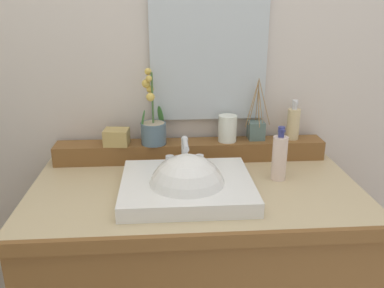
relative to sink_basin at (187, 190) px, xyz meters
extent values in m
cube|color=beige|center=(0.03, 0.50, 0.32)|extent=(2.90, 0.20, 2.42)
cube|color=tan|center=(0.03, 0.07, -0.03)|extent=(1.18, 0.65, 0.04)
cube|color=brown|center=(0.03, -0.26, -0.03)|extent=(1.18, 0.02, 0.04)
cube|color=brown|center=(0.03, 0.33, 0.02)|extent=(1.11, 0.11, 0.08)
cube|color=white|center=(0.00, 0.01, 0.01)|extent=(0.45, 0.38, 0.05)
sphere|color=white|center=(0.00, -0.01, -0.01)|extent=(0.27, 0.27, 0.27)
cylinder|color=silver|center=(0.00, 0.15, 0.09)|extent=(0.02, 0.02, 0.10)
cylinder|color=silver|center=(0.00, 0.09, 0.14)|extent=(0.02, 0.11, 0.02)
sphere|color=silver|center=(0.00, 0.15, 0.14)|extent=(0.03, 0.03, 0.03)
cylinder|color=silver|center=(-0.06, 0.15, 0.05)|extent=(0.03, 0.03, 0.04)
cylinder|color=silver|center=(0.06, 0.15, 0.05)|extent=(0.03, 0.03, 0.04)
cylinder|color=slate|center=(-0.12, 0.31, 0.11)|extent=(0.10, 0.10, 0.09)
cylinder|color=tan|center=(-0.12, 0.31, 0.14)|extent=(0.09, 0.09, 0.01)
cylinder|color=#476B38|center=(-0.12, 0.31, 0.25)|extent=(0.01, 0.01, 0.20)
ellipsoid|color=#387033|center=(-0.09, 0.35, 0.17)|extent=(0.04, 0.04, 0.10)
ellipsoid|color=#387033|center=(-0.16, 0.31, 0.17)|extent=(0.03, 0.03, 0.08)
sphere|color=gold|center=(-0.12, 0.29, 0.26)|extent=(0.03, 0.03, 0.03)
sphere|color=gold|center=(-0.12, 0.33, 0.28)|extent=(0.03, 0.03, 0.03)
sphere|color=gold|center=(-0.14, 0.33, 0.31)|extent=(0.03, 0.03, 0.03)
sphere|color=gold|center=(-0.13, 0.31, 0.33)|extent=(0.02, 0.02, 0.02)
sphere|color=gold|center=(-0.13, 0.33, 0.35)|extent=(0.03, 0.03, 0.03)
cylinder|color=#D5BF8B|center=(0.46, 0.33, 0.13)|extent=(0.05, 0.05, 0.13)
cylinder|color=silver|center=(0.46, 0.33, 0.20)|extent=(0.02, 0.02, 0.02)
cylinder|color=silver|center=(0.46, 0.33, 0.22)|extent=(0.02, 0.02, 0.02)
cylinder|color=silver|center=(0.46, 0.32, 0.22)|extent=(0.01, 0.03, 0.01)
cylinder|color=silver|center=(0.19, 0.32, 0.12)|extent=(0.08, 0.08, 0.11)
cube|color=#516B66|center=(0.31, 0.34, 0.10)|extent=(0.07, 0.07, 0.07)
cylinder|color=#9E7A4C|center=(0.34, 0.34, 0.22)|extent=(0.06, 0.01, 0.19)
cylinder|color=#9E7A4C|center=(0.32, 0.35, 0.21)|extent=(0.02, 0.02, 0.17)
cylinder|color=#9E7A4C|center=(0.31, 0.35, 0.20)|extent=(0.00, 0.03, 0.14)
cylinder|color=#9E7A4C|center=(0.29, 0.36, 0.22)|extent=(0.04, 0.04, 0.18)
cylinder|color=#9E7A4C|center=(0.29, 0.34, 0.22)|extent=(0.04, 0.01, 0.18)
cylinder|color=#9E7A4C|center=(0.28, 0.32, 0.22)|extent=(0.06, 0.04, 0.18)
cylinder|color=#9E7A4C|center=(0.31, 0.32, 0.19)|extent=(0.01, 0.05, 0.13)
cylinder|color=#9E7A4C|center=(0.32, 0.33, 0.21)|extent=(0.03, 0.02, 0.16)
cube|color=tan|center=(-0.26, 0.31, 0.10)|extent=(0.10, 0.09, 0.06)
cylinder|color=beige|center=(0.35, 0.11, 0.07)|extent=(0.05, 0.05, 0.17)
cylinder|color=navy|center=(0.35, 0.11, 0.16)|extent=(0.02, 0.02, 0.02)
cylinder|color=navy|center=(0.35, 0.11, 0.18)|extent=(0.02, 0.02, 0.02)
cylinder|color=navy|center=(0.35, 0.09, 0.18)|extent=(0.01, 0.03, 0.01)
cube|color=silver|center=(0.11, 0.39, 0.42)|extent=(0.47, 0.02, 0.56)
camera|label=1|loc=(-0.07, -1.23, 0.61)|focal=37.44mm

